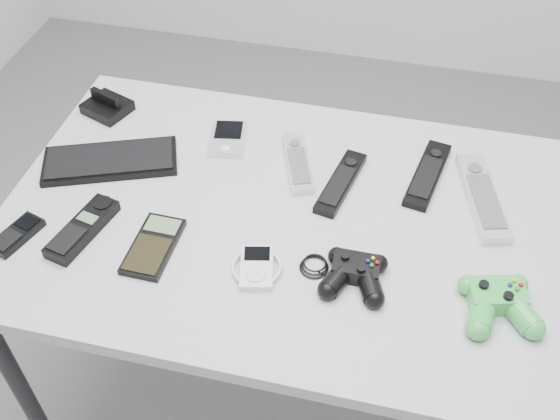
% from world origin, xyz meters
% --- Properties ---
extents(floor, '(3.50, 3.50, 0.00)m').
position_xyz_m(floor, '(0.00, 0.00, 0.00)').
color(floor, slate).
rests_on(floor, ground).
extents(desk, '(1.15, 0.74, 0.77)m').
position_xyz_m(desk, '(-0.08, -0.08, 0.70)').
color(desk, '#9A9A9C').
rests_on(desk, floor).
extents(pda_keyboard, '(0.31, 0.22, 0.02)m').
position_xyz_m(pda_keyboard, '(-0.49, -0.02, 0.78)').
color(pda_keyboard, black).
rests_on(pda_keyboard, desk).
extents(dock_bracket, '(0.12, 0.11, 0.05)m').
position_xyz_m(dock_bracket, '(-0.57, 0.15, 0.80)').
color(dock_bracket, black).
rests_on(dock_bracket, desk).
extents(pda, '(0.09, 0.13, 0.02)m').
position_xyz_m(pda, '(-0.26, 0.11, 0.78)').
color(pda, silver).
rests_on(pda, desk).
extents(remote_silver_a, '(0.11, 0.19, 0.02)m').
position_xyz_m(remote_silver_a, '(-0.09, 0.07, 0.78)').
color(remote_silver_a, silver).
rests_on(remote_silver_a, desk).
extents(remote_black_a, '(0.08, 0.20, 0.02)m').
position_xyz_m(remote_black_a, '(0.01, 0.03, 0.78)').
color(remote_black_a, black).
rests_on(remote_black_a, desk).
extents(remote_black_b, '(0.09, 0.22, 0.02)m').
position_xyz_m(remote_black_b, '(0.18, 0.09, 0.78)').
color(remote_black_b, black).
rests_on(remote_black_b, desk).
extents(remote_silver_b, '(0.12, 0.25, 0.02)m').
position_xyz_m(remote_silver_b, '(0.30, 0.05, 0.78)').
color(remote_silver_b, silver).
rests_on(remote_silver_b, desk).
extents(mobile_phone, '(0.08, 0.12, 0.02)m').
position_xyz_m(mobile_phone, '(-0.58, -0.26, 0.78)').
color(mobile_phone, black).
rests_on(mobile_phone, desk).
extents(cordless_handset, '(0.09, 0.18, 0.03)m').
position_xyz_m(cordless_handset, '(-0.46, -0.22, 0.79)').
color(cordless_handset, black).
rests_on(cordless_handset, desk).
extents(calculator, '(0.08, 0.16, 0.02)m').
position_xyz_m(calculator, '(-0.31, -0.23, 0.78)').
color(calculator, black).
rests_on(calculator, desk).
extents(mp3_player, '(0.11, 0.12, 0.02)m').
position_xyz_m(mp3_player, '(-0.10, -0.23, 0.78)').
color(mp3_player, silver).
rests_on(mp3_player, desk).
extents(controller_black, '(0.20, 0.13, 0.04)m').
position_xyz_m(controller_black, '(0.07, -0.21, 0.79)').
color(controller_black, black).
rests_on(controller_black, desk).
extents(controller_green, '(0.17, 0.17, 0.05)m').
position_xyz_m(controller_green, '(0.33, -0.22, 0.79)').
color(controller_green, green).
rests_on(controller_green, desk).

